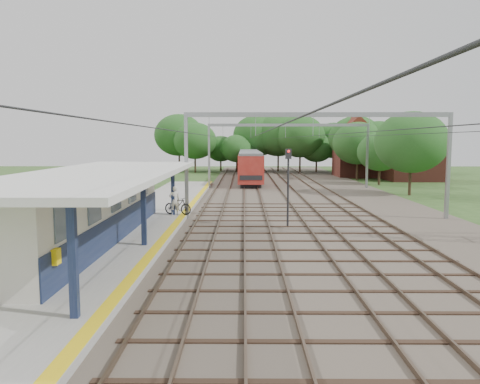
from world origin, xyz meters
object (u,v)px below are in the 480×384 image
object	(u,v)px
person	(174,200)
signal_post	(288,177)
train	(249,162)
bicycle	(178,206)

from	to	relation	value
person	signal_post	bearing A→B (deg)	137.73
person	train	distance (m)	36.87
person	bicycle	distance (m)	0.42
person	bicycle	bearing A→B (deg)	159.91
bicycle	signal_post	distance (m)	7.83
train	signal_post	xyz separation A→B (m)	(1.85, -39.40, 0.97)
person	bicycle	world-z (taller)	person
signal_post	person	bearing A→B (deg)	145.72
bicycle	person	bearing A→B (deg)	111.63
bicycle	signal_post	world-z (taller)	signal_post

